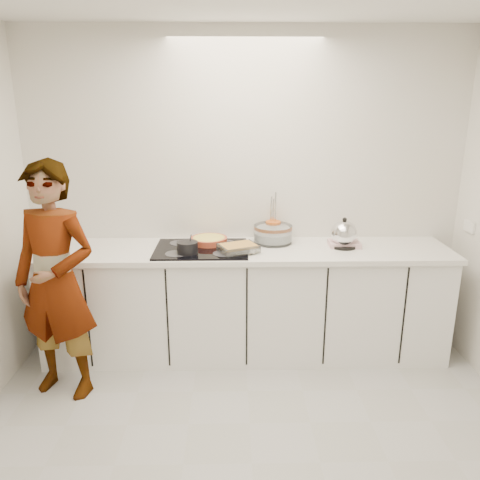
{
  "coord_description": "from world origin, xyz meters",
  "views": [
    {
      "loc": [
        -0.11,
        -2.24,
        2.02
      ],
      "look_at": [
        -0.05,
        1.05,
        1.05
      ],
      "focal_mm": 35.0,
      "sensor_mm": 36.0,
      "label": 1
    }
  ],
  "objects_px": {
    "saucepan": "(187,247)",
    "utensil_crock": "(273,230)",
    "mixing_bowl": "(273,235)",
    "kettle": "(344,235)",
    "hob": "(201,249)",
    "baking_dish": "(238,248)",
    "tart_dish": "(209,240)",
    "cook": "(56,282)"
  },
  "relations": [
    {
      "from": "saucepan",
      "to": "utensil_crock",
      "type": "relative_size",
      "value": 1.19
    },
    {
      "from": "mixing_bowl",
      "to": "utensil_crock",
      "type": "height_order",
      "value": "utensil_crock"
    },
    {
      "from": "kettle",
      "to": "saucepan",
      "type": "bearing_deg",
      "value": -171.77
    },
    {
      "from": "hob",
      "to": "baking_dish",
      "type": "distance_m",
      "value": 0.31
    },
    {
      "from": "hob",
      "to": "mixing_bowl",
      "type": "height_order",
      "value": "mixing_bowl"
    },
    {
      "from": "hob",
      "to": "mixing_bowl",
      "type": "relative_size",
      "value": 1.94
    },
    {
      "from": "tart_dish",
      "to": "kettle",
      "type": "height_order",
      "value": "kettle"
    },
    {
      "from": "kettle",
      "to": "baking_dish",
      "type": "bearing_deg",
      "value": -170.37
    },
    {
      "from": "tart_dish",
      "to": "saucepan",
      "type": "bearing_deg",
      "value": -120.28
    },
    {
      "from": "tart_dish",
      "to": "cook",
      "type": "distance_m",
      "value": 1.2
    },
    {
      "from": "baking_dish",
      "to": "mixing_bowl",
      "type": "distance_m",
      "value": 0.4
    },
    {
      "from": "mixing_bowl",
      "to": "kettle",
      "type": "bearing_deg",
      "value": -13.27
    },
    {
      "from": "hob",
      "to": "cook",
      "type": "distance_m",
      "value": 1.09
    },
    {
      "from": "hob",
      "to": "baking_dish",
      "type": "height_order",
      "value": "baking_dish"
    },
    {
      "from": "hob",
      "to": "baking_dish",
      "type": "relative_size",
      "value": 2.11
    },
    {
      "from": "mixing_bowl",
      "to": "cook",
      "type": "xyz_separation_m",
      "value": [
        -1.55,
        -0.67,
        -0.14
      ]
    },
    {
      "from": "tart_dish",
      "to": "hob",
      "type": "bearing_deg",
      "value": -112.24
    },
    {
      "from": "saucepan",
      "to": "mixing_bowl",
      "type": "xyz_separation_m",
      "value": [
        0.67,
        0.31,
        0.01
      ]
    },
    {
      "from": "tart_dish",
      "to": "utensil_crock",
      "type": "relative_size",
      "value": 2.38
    },
    {
      "from": "tart_dish",
      "to": "kettle",
      "type": "distance_m",
      "value": 1.08
    },
    {
      "from": "baking_dish",
      "to": "utensil_crock",
      "type": "height_order",
      "value": "utensil_crock"
    },
    {
      "from": "tart_dish",
      "to": "utensil_crock",
      "type": "xyz_separation_m",
      "value": [
        0.53,
        0.14,
        0.04
      ]
    },
    {
      "from": "hob",
      "to": "kettle",
      "type": "distance_m",
      "value": 1.13
    },
    {
      "from": "saucepan",
      "to": "utensil_crock",
      "type": "xyz_separation_m",
      "value": [
        0.68,
        0.4,
        0.02
      ]
    },
    {
      "from": "mixing_bowl",
      "to": "kettle",
      "type": "height_order",
      "value": "kettle"
    },
    {
      "from": "mixing_bowl",
      "to": "utensil_crock",
      "type": "relative_size",
      "value": 2.36
    },
    {
      "from": "saucepan",
      "to": "mixing_bowl",
      "type": "height_order",
      "value": "saucepan"
    },
    {
      "from": "hob",
      "to": "mixing_bowl",
      "type": "xyz_separation_m",
      "value": [
        0.58,
        0.18,
        0.06
      ]
    },
    {
      "from": "mixing_bowl",
      "to": "kettle",
      "type": "relative_size",
      "value": 1.37
    },
    {
      "from": "hob",
      "to": "kettle",
      "type": "relative_size",
      "value": 2.65
    },
    {
      "from": "baking_dish",
      "to": "utensil_crock",
      "type": "bearing_deg",
      "value": 50.93
    },
    {
      "from": "baking_dish",
      "to": "kettle",
      "type": "height_order",
      "value": "kettle"
    },
    {
      "from": "saucepan",
      "to": "mixing_bowl",
      "type": "distance_m",
      "value": 0.74
    },
    {
      "from": "hob",
      "to": "cook",
      "type": "bearing_deg",
      "value": -153.12
    },
    {
      "from": "kettle",
      "to": "utensil_crock",
      "type": "xyz_separation_m",
      "value": [
        -0.54,
        0.22,
        -0.02
      ]
    },
    {
      "from": "hob",
      "to": "saucepan",
      "type": "distance_m",
      "value": 0.17
    },
    {
      "from": "baking_dish",
      "to": "cook",
      "type": "bearing_deg",
      "value": -162.32
    },
    {
      "from": "tart_dish",
      "to": "mixing_bowl",
      "type": "height_order",
      "value": "mixing_bowl"
    },
    {
      "from": "hob",
      "to": "mixing_bowl",
      "type": "distance_m",
      "value": 0.61
    },
    {
      "from": "tart_dish",
      "to": "cook",
      "type": "height_order",
      "value": "cook"
    },
    {
      "from": "kettle",
      "to": "cook",
      "type": "bearing_deg",
      "value": -165.48
    },
    {
      "from": "hob",
      "to": "baking_dish",
      "type": "xyz_separation_m",
      "value": [
        0.29,
        -0.09,
        0.04
      ]
    }
  ]
}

